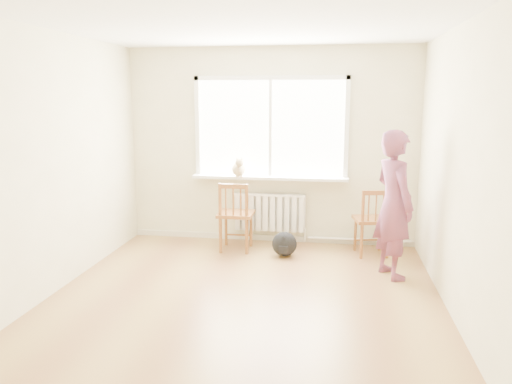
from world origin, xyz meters
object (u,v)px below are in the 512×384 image
at_px(chair_left, 235,216).
at_px(cat, 239,168).
at_px(chair_right, 373,222).
at_px(person, 394,205).
at_px(backpack, 284,244).

distance_m(chair_left, cat, 0.70).
xyz_separation_m(chair_left, cat, (-0.02, 0.36, 0.60)).
xyz_separation_m(chair_left, chair_right, (1.79, 0.07, -0.02)).
xyz_separation_m(chair_right, person, (0.16, -0.73, 0.39)).
bearing_deg(chair_right, backpack, -1.00).
height_order(chair_left, person, person).
bearing_deg(chair_right, chair_left, -9.05).
bearing_deg(person, cat, 37.82).
distance_m(cat, backpack, 1.24).
distance_m(chair_right, person, 0.85).
relative_size(chair_left, cat, 2.23).
height_order(chair_right, cat, cat).
height_order(cat, backpack, cat).
xyz_separation_m(chair_right, cat, (-1.80, 0.29, 0.62)).
height_order(chair_left, cat, cat).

